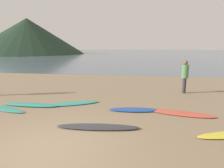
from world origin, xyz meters
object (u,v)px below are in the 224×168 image
object	(u,v)px
person_0	(185,74)
surfboard_6	(181,113)
surfboard_1	(1,108)
surfboard_4	(98,127)
surfboard_5	(134,110)
surfboard_2	(31,105)
surfboard_3	(72,103)

from	to	relation	value
person_0	surfboard_6	bearing A→B (deg)	-117.90
person_0	surfboard_1	bearing A→B (deg)	-168.69
surfboard_6	person_0	world-z (taller)	person_0
person_0	surfboard_4	bearing A→B (deg)	-139.92
surfboard_5	surfboard_4	bearing A→B (deg)	-125.29
surfboard_2	person_0	xyz separation A→B (m)	(7.04, 3.34, 1.01)
surfboard_3	surfboard_5	size ratio (longest dim) A/B	1.21
surfboard_5	person_0	size ratio (longest dim) A/B	1.11
surfboard_3	surfboard_6	size ratio (longest dim) A/B	0.99
surfboard_1	person_0	world-z (taller)	person_0
surfboard_2	surfboard_5	bearing A→B (deg)	0.59
surfboard_1	surfboard_5	bearing A→B (deg)	22.64
surfboard_1	surfboard_6	xyz separation A→B (m)	(7.20, 0.40, 0.00)
surfboard_5	surfboard_6	distance (m)	1.78
surfboard_2	surfboard_4	xyz separation A→B (m)	(3.36, -1.85, -0.01)
surfboard_2	surfboard_6	xyz separation A→B (m)	(6.21, -0.16, -0.01)
surfboard_1	surfboard_3	size ratio (longest dim) A/B	1.09
surfboard_4	person_0	world-z (taller)	person_0
surfboard_2	surfboard_5	xyz separation A→B (m)	(4.43, -0.01, -0.01)
surfboard_3	person_0	size ratio (longest dim) A/B	1.34
surfboard_3	surfboard_6	world-z (taller)	same
surfboard_5	person_0	xyz separation A→B (m)	(2.60, 3.35, 1.01)
surfboard_2	surfboard_6	world-z (taller)	surfboard_2
surfboard_1	surfboard_6	distance (m)	7.21
surfboard_4	person_0	distance (m)	6.44
surfboard_1	surfboard_5	distance (m)	5.45
surfboard_5	surfboard_6	bearing A→B (deg)	-10.14
surfboard_1	surfboard_2	world-z (taller)	surfboard_2
surfboard_2	surfboard_3	bearing A→B (deg)	16.20
surfboard_2	surfboard_5	world-z (taller)	surfboard_2
surfboard_5	surfboard_3	bearing A→B (deg)	165.12
surfboard_4	person_0	xyz separation A→B (m)	(3.68, 5.19, 1.01)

